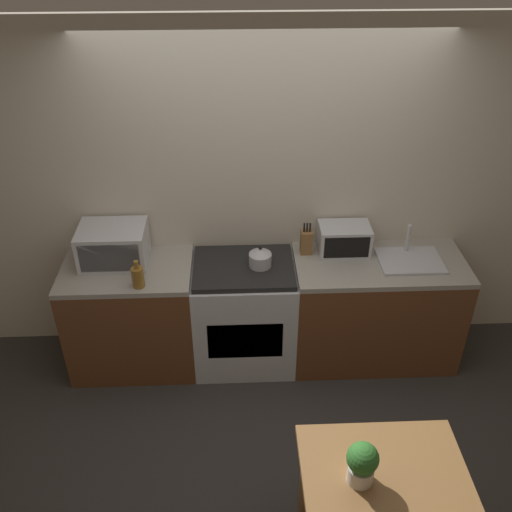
% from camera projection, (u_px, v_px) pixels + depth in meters
% --- Properties ---
extents(ground_plane, '(16.00, 16.00, 0.00)m').
position_uv_depth(ground_plane, '(269.00, 415.00, 4.19)').
color(ground_plane, '#33302D').
extents(wall_back, '(10.00, 0.06, 2.60)m').
position_uv_depth(wall_back, '(263.00, 196.00, 4.29)').
color(wall_back, beige).
rests_on(wall_back, ground_plane).
extents(counter_left_run, '(0.96, 0.62, 0.90)m').
position_uv_depth(counter_left_run, '(133.00, 316.00, 4.44)').
color(counter_left_run, brown).
rests_on(counter_left_run, ground_plane).
extents(counter_right_run, '(1.28, 0.62, 0.90)m').
position_uv_depth(counter_right_run, '(374.00, 309.00, 4.50)').
color(counter_right_run, brown).
rests_on(counter_right_run, ground_plane).
extents(stove_range, '(0.78, 0.62, 0.90)m').
position_uv_depth(stove_range, '(244.00, 313.00, 4.47)').
color(stove_range, silver).
rests_on(stove_range, ground_plane).
extents(kettle, '(0.17, 0.17, 0.17)m').
position_uv_depth(kettle, '(260.00, 257.00, 4.18)').
color(kettle, '#B7B7BC').
rests_on(kettle, stove_range).
extents(microwave, '(0.49, 0.37, 0.28)m').
position_uv_depth(microwave, '(113.00, 245.00, 4.19)').
color(microwave, silver).
rests_on(microwave, counter_left_run).
extents(bottle, '(0.09, 0.09, 0.21)m').
position_uv_depth(bottle, '(138.00, 277.00, 3.96)').
color(bottle, olive).
rests_on(bottle, counter_left_run).
extents(knife_block, '(0.09, 0.09, 0.26)m').
position_uv_depth(knife_block, '(306.00, 242.00, 4.32)').
color(knife_block, brown).
rests_on(knife_block, counter_right_run).
extents(toaster_oven, '(0.39, 0.25, 0.22)m').
position_uv_depth(toaster_oven, '(344.00, 239.00, 4.32)').
color(toaster_oven, silver).
rests_on(toaster_oven, counter_right_run).
extents(sink_basin, '(0.47, 0.36, 0.24)m').
position_uv_depth(sink_basin, '(410.00, 260.00, 4.26)').
color(sink_basin, silver).
rests_on(sink_basin, counter_right_run).
extents(dining_table, '(0.86, 0.64, 0.74)m').
position_uv_depth(dining_table, '(383.00, 485.00, 3.00)').
color(dining_table, brown).
rests_on(dining_table, ground_plane).
extents(potted_plant, '(0.16, 0.16, 0.25)m').
position_uv_depth(potted_plant, '(362.00, 463.00, 2.83)').
color(potted_plant, beige).
rests_on(potted_plant, dining_table).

